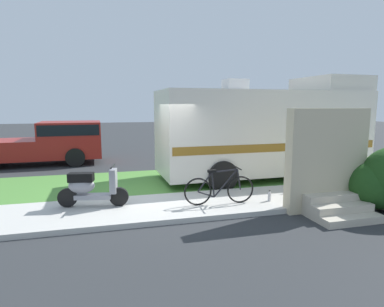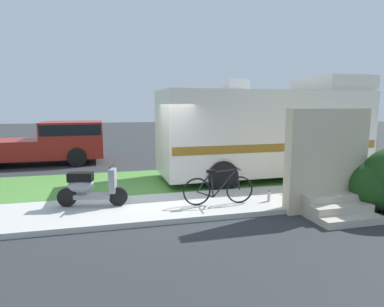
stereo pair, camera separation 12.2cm
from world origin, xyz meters
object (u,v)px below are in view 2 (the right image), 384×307
at_px(scooter, 90,187).
at_px(pickup_truck_near, 50,141).
at_px(bottle_spare, 269,197).
at_px(motorhome_rv, 267,131).
at_px(bottle_green, 289,189).
at_px(bicycle, 218,189).

xyz_separation_m(scooter, pickup_truck_near, (-2.01, 6.92, 0.38)).
bearing_deg(bottle_spare, pickup_truck_near, 129.44).
relative_size(motorhome_rv, bottle_green, 24.81).
relative_size(bicycle, bottle_spare, 6.31).
distance_m(scooter, bicycle, 3.03).
height_order(bicycle, pickup_truck_near, pickup_truck_near).
relative_size(motorhome_rv, bicycle, 4.06).
relative_size(motorhome_rv, pickup_truck_near, 1.26).
bearing_deg(motorhome_rv, scooter, -159.40).
distance_m(bicycle, bottle_spare, 1.31).
distance_m(bicycle, pickup_truck_near, 9.03).
distance_m(pickup_truck_near, bottle_green, 10.07).
height_order(motorhome_rv, bottle_green, motorhome_rv).
bearing_deg(bottle_green, scooter, 178.24).
bearing_deg(scooter, bicycle, -11.61).
distance_m(pickup_truck_near, bottle_spare, 9.88).
xyz_separation_m(scooter, bicycle, (2.96, -0.61, -0.08)).
bearing_deg(pickup_truck_near, bottle_spare, -50.56).
distance_m(motorhome_rv, bottle_spare, 3.38).
xyz_separation_m(motorhome_rv, bicycle, (-2.60, -2.70, -1.13)).
relative_size(scooter, pickup_truck_near, 0.29).
height_order(scooter, pickup_truck_near, pickup_truck_near).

